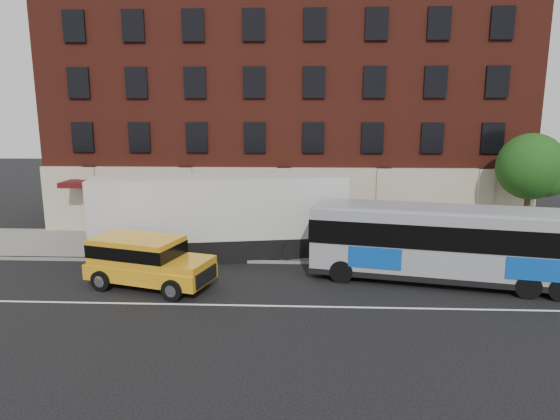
{
  "coord_description": "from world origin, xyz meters",
  "views": [
    {
      "loc": [
        1.06,
        -17.34,
        7.46
      ],
      "look_at": [
        0.05,
        5.5,
        2.83
      ],
      "focal_mm": 31.17,
      "sensor_mm": 36.0,
      "label": 1
    }
  ],
  "objects_px": {
    "shipping_container": "(221,218)",
    "street_tree": "(531,169)",
    "yellow_suv": "(145,259)",
    "sign_pole": "(112,233)",
    "city_bus": "(453,242)"
  },
  "relations": [
    {
      "from": "yellow_suv",
      "to": "shipping_container",
      "type": "distance_m",
      "value": 5.23
    },
    {
      "from": "street_tree",
      "to": "sign_pole",
      "type": "bearing_deg",
      "value": -171.39
    },
    {
      "from": "city_bus",
      "to": "shipping_container",
      "type": "bearing_deg",
      "value": 162.33
    },
    {
      "from": "sign_pole",
      "to": "street_tree",
      "type": "distance_m",
      "value": 22.49
    },
    {
      "from": "yellow_suv",
      "to": "shipping_container",
      "type": "xyz_separation_m",
      "value": [
        2.62,
        4.44,
        0.86
      ]
    },
    {
      "from": "street_tree",
      "to": "city_bus",
      "type": "height_order",
      "value": "street_tree"
    },
    {
      "from": "city_bus",
      "to": "shipping_container",
      "type": "relative_size",
      "value": 0.97
    },
    {
      "from": "street_tree",
      "to": "yellow_suv",
      "type": "relative_size",
      "value": 1.07
    },
    {
      "from": "sign_pole",
      "to": "city_bus",
      "type": "distance_m",
      "value": 16.45
    },
    {
      "from": "shipping_container",
      "to": "street_tree",
      "type": "bearing_deg",
      "value": 8.79
    },
    {
      "from": "street_tree",
      "to": "shipping_container",
      "type": "relative_size",
      "value": 0.48
    },
    {
      "from": "street_tree",
      "to": "shipping_container",
      "type": "xyz_separation_m",
      "value": [
        -16.58,
        -2.56,
        -2.3
      ]
    },
    {
      "from": "city_bus",
      "to": "yellow_suv",
      "type": "height_order",
      "value": "city_bus"
    },
    {
      "from": "sign_pole",
      "to": "shipping_container",
      "type": "distance_m",
      "value": 5.55
    },
    {
      "from": "sign_pole",
      "to": "street_tree",
      "type": "height_order",
      "value": "street_tree"
    }
  ]
}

